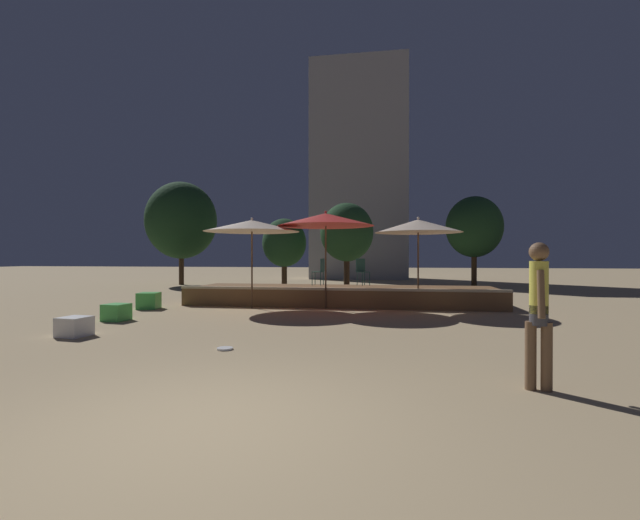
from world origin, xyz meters
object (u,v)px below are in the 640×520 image
object	(u,v)px
bistro_chair_1	(320,269)
background_tree_0	(284,243)
cube_seat_1	(149,301)
person_1	(539,309)
patio_umbrella_1	(418,226)
cube_seat_2	(74,327)
bistro_chair_0	(362,269)
cube_seat_0	(116,312)
background_tree_2	(474,227)
background_tree_1	(347,233)
patio_umbrella_2	(326,220)
background_tree_3	(181,221)
patio_umbrella_0	(252,226)
frisbee_disc	(225,348)

from	to	relation	value
bistro_chair_1	background_tree_0	distance (m)	7.78
cube_seat_1	background_tree_0	size ratio (longest dim) A/B	0.19
cube_seat_1	background_tree_0	bearing A→B (deg)	77.79
person_1	patio_umbrella_1	bearing A→B (deg)	107.01
cube_seat_2	bistro_chair_0	world-z (taller)	bistro_chair_0
cube_seat_2	bistro_chair_0	bearing A→B (deg)	51.49
person_1	bistro_chair_1	size ratio (longest dim) A/B	1.97
cube_seat_0	patio_umbrella_1	bearing A→B (deg)	24.05
cube_seat_1	bistro_chair_1	world-z (taller)	bistro_chair_1
cube_seat_1	background_tree_2	xyz separation A→B (m)	(11.79, 11.73, 2.94)
patio_umbrella_1	background_tree_1	bearing A→B (deg)	111.53
background_tree_0	background_tree_1	size ratio (longest dim) A/B	0.85
patio_umbrella_2	cube_seat_1	size ratio (longest dim) A/B	4.47
patio_umbrella_2	bistro_chair_0	size ratio (longest dim) A/B	3.36
cube_seat_1	background_tree_3	size ratio (longest dim) A/B	0.12
cube_seat_2	bistro_chair_0	distance (m)	8.65
person_1	bistro_chair_1	xyz separation A→B (m)	(-4.08, 8.78, 0.21)
patio_umbrella_0	person_1	world-z (taller)	patio_umbrella_0
cube_seat_2	background_tree_0	size ratio (longest dim) A/B	0.16
person_1	background_tree_3	xyz separation A→B (m)	(-13.54, 17.39, 2.71)
cube_seat_2	background_tree_0	xyz separation A→B (m)	(0.94, 13.64, 2.12)
patio_umbrella_1	background_tree_2	distance (m)	11.32
patio_umbrella_0	person_1	size ratio (longest dim) A/B	1.67
cube_seat_0	patio_umbrella_0	bearing A→B (deg)	50.29
cube_seat_1	background_tree_1	distance (m)	10.19
cube_seat_2	frisbee_disc	xyz separation A→B (m)	(3.47, -0.69, -0.18)
patio_umbrella_0	background_tree_0	bearing A→B (deg)	97.32
patio_umbrella_2	frisbee_disc	bearing A→B (deg)	-98.15
background_tree_2	background_tree_3	bearing A→B (deg)	-176.51
patio_umbrella_0	bistro_chair_0	xyz separation A→B (m)	(3.32, 1.62, -1.38)
patio_umbrella_2	background_tree_2	bearing A→B (deg)	59.40
bistro_chair_0	background_tree_2	bearing A→B (deg)	21.39
patio_umbrella_0	patio_umbrella_1	bearing A→B (deg)	3.94
patio_umbrella_1	background_tree_3	bearing A→B (deg)	142.43
patio_umbrella_1	background_tree_2	xyz separation A→B (m)	(3.61, 10.70, 0.67)
patio_umbrella_1	background_tree_0	size ratio (longest dim) A/B	0.79
cube_seat_0	background_tree_3	distance (m)	14.46
person_1	background_tree_2	size ratio (longest dim) A/B	0.37
cube_seat_1	background_tree_1	bearing A→B (deg)	57.58
cube_seat_0	bistro_chair_1	size ratio (longest dim) A/B	0.65
background_tree_1	background_tree_3	xyz separation A→B (m)	(-9.74, 2.41, 0.91)
frisbee_disc	cube_seat_0	bearing A→B (deg)	145.32
patio_umbrella_0	background_tree_3	size ratio (longest dim) A/B	0.51
background_tree_1	background_tree_0	bearing A→B (deg)	165.22
patio_umbrella_2	person_1	xyz separation A→B (m)	(3.71, -7.55, -1.77)
patio_umbrella_0	patio_umbrella_1	size ratio (longest dim) A/B	1.06
patio_umbrella_0	cube_seat_2	xyz separation A→B (m)	(-2.04, -5.11, -2.37)
person_1	background_tree_1	bearing A→B (deg)	114.43
patio_umbrella_1	background_tree_2	size ratio (longest dim) A/B	0.58
cube_seat_0	cube_seat_2	xyz separation A→B (m)	(0.50, -2.06, -0.01)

